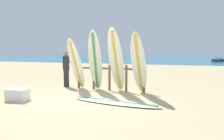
% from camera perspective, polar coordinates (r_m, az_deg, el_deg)
% --- Properties ---
extents(ground_plane, '(120.00, 120.00, 0.00)m').
position_cam_1_polar(ground_plane, '(6.00, -11.12, -8.99)').
color(ground_plane, tan).
extents(ocean_water, '(120.00, 80.00, 0.01)m').
position_cam_1_polar(ocean_water, '(63.11, 16.32, 3.79)').
color(ocean_water, '#196B93').
rests_on(ocean_water, ground).
extents(surfboard_rack, '(2.77, 0.09, 1.00)m').
position_cam_1_polar(surfboard_rack, '(7.34, -0.76, -1.44)').
color(surfboard_rack, brown).
rests_on(surfboard_rack, ground).
extents(surfboard_leaning_far_left, '(0.48, 1.00, 2.00)m').
position_cam_1_polar(surfboard_leaning_far_left, '(7.51, -10.62, 1.60)').
color(surfboard_leaning_far_left, white).
rests_on(surfboard_leaning_far_left, ground).
extents(surfboard_leaning_left, '(0.68, 1.04, 2.27)m').
position_cam_1_polar(surfboard_leaning_left, '(7.18, -4.99, 2.59)').
color(surfboard_leaning_left, silver).
rests_on(surfboard_leaning_left, ground).
extents(surfboard_leaning_center_left, '(0.57, 1.06, 2.32)m').
position_cam_1_polar(surfboard_leaning_center_left, '(6.89, 1.28, 2.73)').
color(surfboard_leaning_center_left, white).
rests_on(surfboard_leaning_center_left, ground).
extents(surfboard_leaning_center, '(0.61, 1.05, 2.15)m').
position_cam_1_polar(surfboard_leaning_center, '(6.61, 7.97, 1.79)').
color(surfboard_leaning_center, white).
rests_on(surfboard_leaning_center, ground).
extents(surfboard_lying_on_sand, '(2.78, 0.82, 0.08)m').
position_cam_1_polar(surfboard_lying_on_sand, '(5.61, 0.78, -9.54)').
color(surfboard_lying_on_sand, white).
rests_on(surfboard_lying_on_sand, ground).
extents(beachgoer_standing, '(0.28, 0.23, 1.53)m').
position_cam_1_polar(beachgoer_standing, '(8.33, -13.52, 0.81)').
color(beachgoer_standing, '#26262D').
rests_on(beachgoer_standing, ground).
extents(small_boat_offshore, '(2.36, 2.76, 0.71)m').
position_cam_1_polar(small_boat_offshore, '(35.25, 29.20, 2.68)').
color(small_boat_offshore, '#333842').
rests_on(small_boat_offshore, ocean_water).
extents(cooler_box, '(0.66, 0.49, 0.36)m').
position_cam_1_polar(cooler_box, '(6.55, -26.36, -6.64)').
color(cooler_box, white).
rests_on(cooler_box, ground).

